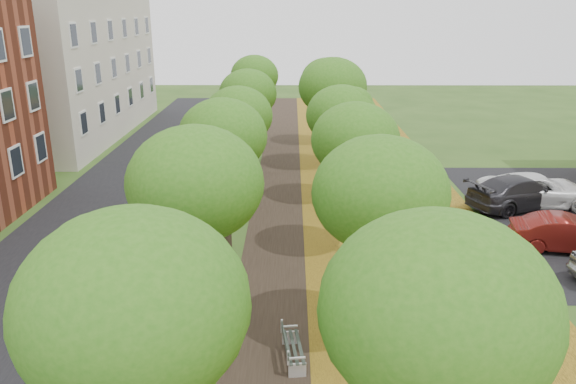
{
  "coord_description": "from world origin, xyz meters",
  "views": [
    {
      "loc": [
        0.3,
        -7.84,
        9.09
      ],
      "look_at": [
        0.16,
        11.91,
        2.5
      ],
      "focal_mm": 35.0,
      "sensor_mm": 36.0,
      "label": 1
    }
  ],
  "objects_px": {
    "bench": "(292,347)",
    "car_white": "(538,190)",
    "car_red": "(568,234)",
    "car_grey": "(520,192)"
  },
  "relations": [
    {
      "from": "bench",
      "to": "car_white",
      "type": "distance_m",
      "value": 17.09
    },
    {
      "from": "bench",
      "to": "car_white",
      "type": "bearing_deg",
      "value": -50.27
    },
    {
      "from": "car_red",
      "to": "car_white",
      "type": "xyz_separation_m",
      "value": [
        0.99,
        5.26,
        0.06
      ]
    },
    {
      "from": "bench",
      "to": "car_red",
      "type": "bearing_deg",
      "value": -63.13
    },
    {
      "from": "car_grey",
      "to": "car_red",
      "type": "bearing_deg",
      "value": 157.45
    },
    {
      "from": "car_grey",
      "to": "car_white",
      "type": "height_order",
      "value": "car_grey"
    },
    {
      "from": "bench",
      "to": "car_grey",
      "type": "distance_m",
      "value": 16.14
    },
    {
      "from": "car_grey",
      "to": "car_white",
      "type": "xyz_separation_m",
      "value": [
        0.99,
        0.39,
        -0.02
      ]
    },
    {
      "from": "bench",
      "to": "car_red",
      "type": "height_order",
      "value": "car_red"
    },
    {
      "from": "car_white",
      "to": "car_grey",
      "type": "bearing_deg",
      "value": 111.72
    }
  ]
}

